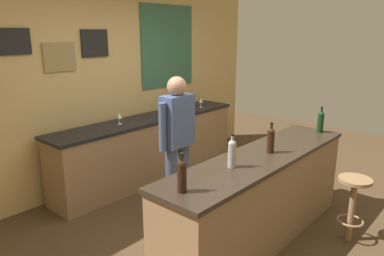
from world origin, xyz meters
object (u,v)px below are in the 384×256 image
(bar_stool, at_px, (353,199))
(coffee_mug, at_px, (186,107))
(wine_bottle_a, at_px, (182,175))
(bartender, at_px, (177,139))
(wine_glass_a, at_px, (119,116))
(wine_bottle_d, at_px, (321,121))
(wine_bottle_b, at_px, (232,153))
(wine_bottle_c, at_px, (271,139))
(wine_glass_b, at_px, (201,101))

(bar_stool, height_order, coffee_mug, coffee_mug)
(bar_stool, relative_size, wine_bottle_a, 2.22)
(bartender, relative_size, wine_glass_a, 10.45)
(bar_stool, bearing_deg, wine_bottle_d, 47.84)
(wine_bottle_b, height_order, coffee_mug, wine_bottle_b)
(wine_glass_a, distance_m, coffee_mug, 1.20)
(wine_bottle_d, xyz_separation_m, wine_glass_a, (-1.29, 2.15, -0.05))
(coffee_mug, bearing_deg, wine_glass_a, 176.51)
(bartender, relative_size, wine_bottle_b, 5.29)
(wine_glass_a, bearing_deg, wine_bottle_c, -83.55)
(coffee_mug, bearing_deg, wine_bottle_a, -137.99)
(bar_stool, bearing_deg, bartender, 115.68)
(wine_bottle_c, distance_m, coffee_mug, 2.24)
(bartender, bearing_deg, wine_bottle_c, -72.72)
(bartender, height_order, wine_bottle_c, bartender)
(wine_bottle_b, xyz_separation_m, wine_bottle_d, (1.63, -0.11, 0.00))
(wine_glass_b, xyz_separation_m, coffee_mug, (-0.33, 0.03, -0.06))
(wine_bottle_b, bearing_deg, coffee_mug, 51.88)
(wine_bottle_c, relative_size, wine_bottle_d, 1.00)
(wine_bottle_c, bearing_deg, coffee_mug, 64.44)
(coffee_mug, bearing_deg, wine_glass_b, -4.56)
(bar_stool, distance_m, wine_bottle_c, 1.03)
(bartender, height_order, wine_bottle_a, bartender)
(wine_bottle_a, bearing_deg, bartender, 45.29)
(wine_bottle_c, height_order, coffee_mug, wine_bottle_c)
(bar_stool, xyz_separation_m, wine_bottle_d, (0.56, 0.62, 0.60))
(bar_stool, bearing_deg, wine_glass_a, 104.75)
(wine_bottle_d, bearing_deg, bar_stool, -132.16)
(bartender, bearing_deg, wine_bottle_b, -106.46)
(bar_stool, height_order, wine_glass_b, wine_glass_b)
(bartender, xyz_separation_m, wine_glass_b, (1.59, 1.01, 0.07))
(bar_stool, bearing_deg, wine_bottle_c, 125.91)
(bar_stool, relative_size, wine_glass_b, 4.39)
(wine_bottle_b, distance_m, coffee_mug, 2.50)
(bar_stool, distance_m, wine_glass_b, 2.84)
(wine_bottle_c, xyz_separation_m, wine_bottle_d, (1.05, -0.06, 0.00))
(wine_bottle_d, height_order, coffee_mug, wine_bottle_d)
(wine_glass_b, distance_m, coffee_mug, 0.33)
(wine_bottle_b, bearing_deg, wine_glass_a, 80.51)
(wine_bottle_b, xyz_separation_m, wine_bottle_c, (0.58, -0.05, 0.00))
(wine_bottle_a, relative_size, wine_bottle_b, 1.00)
(wine_bottle_c, distance_m, wine_bottle_d, 1.06)
(wine_glass_a, xyz_separation_m, coffee_mug, (1.20, -0.07, -0.06))
(bartender, distance_m, wine_glass_a, 1.12)
(wine_bottle_b, height_order, wine_glass_b, wine_bottle_b)
(bar_stool, height_order, wine_bottle_d, wine_bottle_d)
(bar_stool, relative_size, wine_glass_a, 4.39)
(bartender, bearing_deg, wine_glass_b, 32.44)
(wine_bottle_b, relative_size, wine_glass_a, 1.97)
(bartender, relative_size, wine_glass_b, 10.45)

